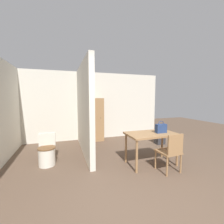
# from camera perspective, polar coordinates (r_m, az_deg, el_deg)

# --- Properties ---
(ground_plane) EXTENTS (16.00, 16.00, 0.00)m
(ground_plane) POSITION_cam_1_polar(r_m,az_deg,el_deg) (2.42, 13.18, -35.13)
(ground_plane) COLOR brown
(wall_back) EXTENTS (5.64, 0.12, 2.50)m
(wall_back) POSITION_cam_1_polar(r_m,az_deg,el_deg) (5.73, -8.40, 2.27)
(wall_back) COLOR beige
(wall_back) RESTS_ON ground_plane
(partition_wall) EXTENTS (0.12, 2.55, 2.50)m
(partition_wall) POSITION_cam_1_polar(r_m,az_deg,el_deg) (4.35, -10.71, 1.22)
(partition_wall) COLOR beige
(partition_wall) RESTS_ON ground_plane
(dining_table) EXTENTS (1.16, 0.67, 0.75)m
(dining_table) POSITION_cam_1_polar(r_m,az_deg,el_deg) (3.65, 14.73, -9.12)
(dining_table) COLOR #997047
(dining_table) RESTS_ON ground_plane
(wooden_chair) EXTENTS (0.44, 0.44, 0.84)m
(wooden_chair) POSITION_cam_1_polar(r_m,az_deg,el_deg) (3.45, 21.40, -13.63)
(wooden_chair) COLOR #997047
(wooden_chair) RESTS_ON ground_plane
(toilet) EXTENTS (0.39, 0.54, 0.71)m
(toilet) POSITION_cam_1_polar(r_m,az_deg,el_deg) (3.95, -23.51, -13.64)
(toilet) COLOR silver
(toilet) RESTS_ON ground_plane
(handbag) EXTENTS (0.26, 0.11, 0.28)m
(handbag) POSITION_cam_1_polar(r_m,az_deg,el_deg) (3.71, 18.14, -5.90)
(handbag) COLOR navy
(handbag) RESTS_ON dining_table
(wooden_cabinet) EXTENTS (0.58, 0.48, 1.55)m
(wooden_cabinet) POSITION_cam_1_polar(r_m,az_deg,el_deg) (5.50, -6.56, -2.82)
(wooden_cabinet) COLOR #997047
(wooden_cabinet) RESTS_ON ground_plane
(space_heater) EXTENTS (0.30, 0.24, 0.44)m
(space_heater) POSITION_cam_1_polar(r_m,az_deg,el_deg) (5.39, 17.73, -9.21)
(space_heater) COLOR #2D2D33
(space_heater) RESTS_ON ground_plane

